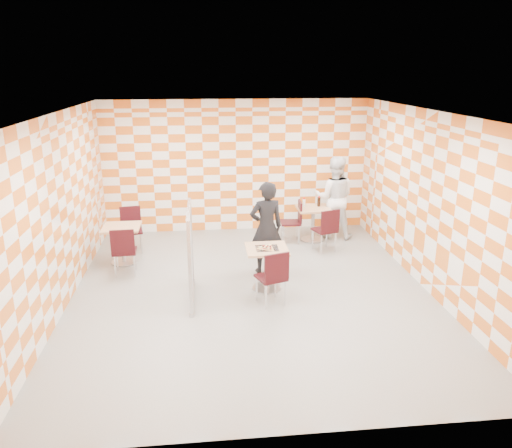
{
  "coord_description": "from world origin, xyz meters",
  "views": [
    {
      "loc": [
        -0.75,
        -7.73,
        3.66
      ],
      "look_at": [
        0.1,
        0.2,
        1.15
      ],
      "focal_mm": 35.0,
      "sensor_mm": 36.0,
      "label": 1
    }
  ],
  "objects_px": {
    "main_table": "(267,261)",
    "chair_empty_near": "(124,248)",
    "man_white": "(334,198)",
    "sport_bottle": "(304,202)",
    "empty_table": "(122,238)",
    "chair_empty_far": "(131,225)",
    "chair_second_front": "(327,227)",
    "partition": "(191,254)",
    "second_table": "(313,218)",
    "soda_bottle": "(319,202)",
    "chair_second_side": "(295,218)",
    "chair_main_front": "(274,274)",
    "man_dark": "(266,228)"
  },
  "relations": [
    {
      "from": "chair_main_front",
      "to": "chair_second_front",
      "type": "relative_size",
      "value": 1.0
    },
    {
      "from": "chair_empty_near",
      "to": "partition",
      "type": "height_order",
      "value": "partition"
    },
    {
      "from": "chair_second_front",
      "to": "man_white",
      "type": "bearing_deg",
      "value": 68.22
    },
    {
      "from": "man_white",
      "to": "main_table",
      "type": "bearing_deg",
      "value": 68.65
    },
    {
      "from": "chair_empty_far",
      "to": "soda_bottle",
      "type": "distance_m",
      "value": 4.04
    },
    {
      "from": "chair_second_front",
      "to": "man_white",
      "type": "height_order",
      "value": "man_white"
    },
    {
      "from": "second_table",
      "to": "man_dark",
      "type": "xyz_separation_m",
      "value": [
        -1.24,
        -1.64,
        0.35
      ]
    },
    {
      "from": "second_table",
      "to": "soda_bottle",
      "type": "distance_m",
      "value": 0.38
    },
    {
      "from": "partition",
      "to": "man_white",
      "type": "distance_m",
      "value": 4.2
    },
    {
      "from": "empty_table",
      "to": "partition",
      "type": "xyz_separation_m",
      "value": [
        1.35,
        -1.74,
        0.28
      ]
    },
    {
      "from": "empty_table",
      "to": "soda_bottle",
      "type": "relative_size",
      "value": 3.26
    },
    {
      "from": "man_dark",
      "to": "chair_empty_far",
      "type": "bearing_deg",
      "value": -39.24
    },
    {
      "from": "man_white",
      "to": "chair_empty_near",
      "type": "bearing_deg",
      "value": 36.09
    },
    {
      "from": "man_dark",
      "to": "sport_bottle",
      "type": "xyz_separation_m",
      "value": [
        1.06,
        1.76,
        -0.02
      ]
    },
    {
      "from": "partition",
      "to": "chair_second_side",
      "type": "bearing_deg",
      "value": 49.59
    },
    {
      "from": "chair_empty_near",
      "to": "chair_second_front",
      "type": "bearing_deg",
      "value": 11.83
    },
    {
      "from": "chair_empty_near",
      "to": "man_dark",
      "type": "bearing_deg",
      "value": -0.97
    },
    {
      "from": "chair_empty_near",
      "to": "chair_empty_far",
      "type": "height_order",
      "value": "same"
    },
    {
      "from": "chair_empty_near",
      "to": "man_dark",
      "type": "height_order",
      "value": "man_dark"
    },
    {
      "from": "chair_second_side",
      "to": "sport_bottle",
      "type": "height_order",
      "value": "sport_bottle"
    },
    {
      "from": "partition",
      "to": "sport_bottle",
      "type": "distance_m",
      "value": 3.68
    },
    {
      "from": "chair_empty_near",
      "to": "soda_bottle",
      "type": "bearing_deg",
      "value": 23.05
    },
    {
      "from": "chair_main_front",
      "to": "partition",
      "type": "bearing_deg",
      "value": 162.69
    },
    {
      "from": "main_table",
      "to": "sport_bottle",
      "type": "bearing_deg",
      "value": 65.7
    },
    {
      "from": "soda_bottle",
      "to": "chair_main_front",
      "type": "bearing_deg",
      "value": -114.61
    },
    {
      "from": "second_table",
      "to": "soda_bottle",
      "type": "height_order",
      "value": "soda_bottle"
    },
    {
      "from": "empty_table",
      "to": "partition",
      "type": "relative_size",
      "value": 0.48
    },
    {
      "from": "chair_empty_far",
      "to": "soda_bottle",
      "type": "height_order",
      "value": "soda_bottle"
    },
    {
      "from": "man_white",
      "to": "sport_bottle",
      "type": "bearing_deg",
      "value": 18.06
    },
    {
      "from": "main_table",
      "to": "man_dark",
      "type": "xyz_separation_m",
      "value": [
        0.09,
        0.78,
        0.35
      ]
    },
    {
      "from": "chair_empty_near",
      "to": "soda_bottle",
      "type": "height_order",
      "value": "soda_bottle"
    },
    {
      "from": "chair_empty_near",
      "to": "sport_bottle",
      "type": "height_order",
      "value": "sport_bottle"
    },
    {
      "from": "main_table",
      "to": "chair_empty_near",
      "type": "xyz_separation_m",
      "value": [
        -2.5,
        0.82,
        0.04
      ]
    },
    {
      "from": "soda_bottle",
      "to": "second_table",
      "type": "bearing_deg",
      "value": -145.27
    },
    {
      "from": "second_table",
      "to": "chair_second_side",
      "type": "xyz_separation_m",
      "value": [
        -0.42,
        -0.09,
        0.04
      ]
    },
    {
      "from": "empty_table",
      "to": "partition",
      "type": "distance_m",
      "value": 2.22
    },
    {
      "from": "chair_second_front",
      "to": "main_table",
      "type": "bearing_deg",
      "value": -131.41
    },
    {
      "from": "sport_bottle",
      "to": "chair_empty_far",
      "type": "bearing_deg",
      "value": -174.67
    },
    {
      "from": "main_table",
      "to": "chair_second_front",
      "type": "bearing_deg",
      "value": 48.59
    },
    {
      "from": "second_table",
      "to": "chair_main_front",
      "type": "height_order",
      "value": "chair_main_front"
    },
    {
      "from": "empty_table",
      "to": "soda_bottle",
      "type": "xyz_separation_m",
      "value": [
        4.09,
        1.02,
        0.34
      ]
    },
    {
      "from": "chair_empty_far",
      "to": "chair_second_side",
      "type": "bearing_deg",
      "value": 2.25
    },
    {
      "from": "chair_second_side",
      "to": "chair_empty_far",
      "type": "distance_m",
      "value": 3.46
    },
    {
      "from": "chair_second_side",
      "to": "man_white",
      "type": "xyz_separation_m",
      "value": [
        0.92,
        0.26,
        0.37
      ]
    },
    {
      "from": "main_table",
      "to": "partition",
      "type": "relative_size",
      "value": 0.48
    },
    {
      "from": "chair_main_front",
      "to": "soda_bottle",
      "type": "bearing_deg",
      "value": 65.39
    },
    {
      "from": "sport_bottle",
      "to": "chair_empty_near",
      "type": "bearing_deg",
      "value": -154.84
    },
    {
      "from": "empty_table",
      "to": "chair_empty_far",
      "type": "xyz_separation_m",
      "value": [
        0.08,
        0.7,
        0.04
      ]
    },
    {
      "from": "chair_main_front",
      "to": "chair_empty_far",
      "type": "xyz_separation_m",
      "value": [
        -2.57,
        2.84,
        0.0
      ]
    },
    {
      "from": "second_table",
      "to": "partition",
      "type": "height_order",
      "value": "partition"
    }
  ]
}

